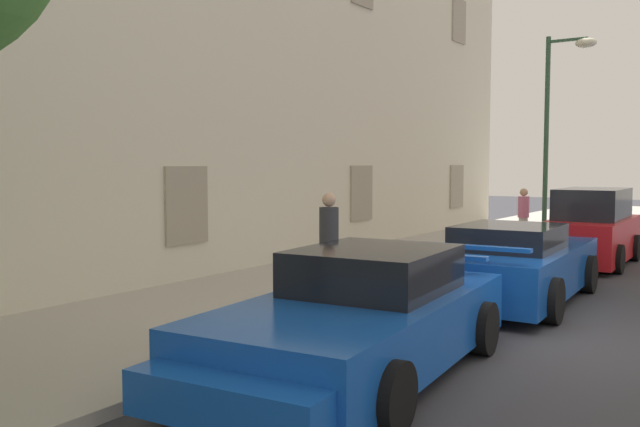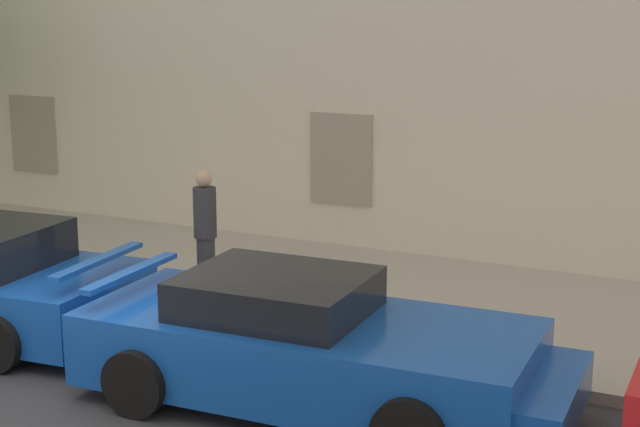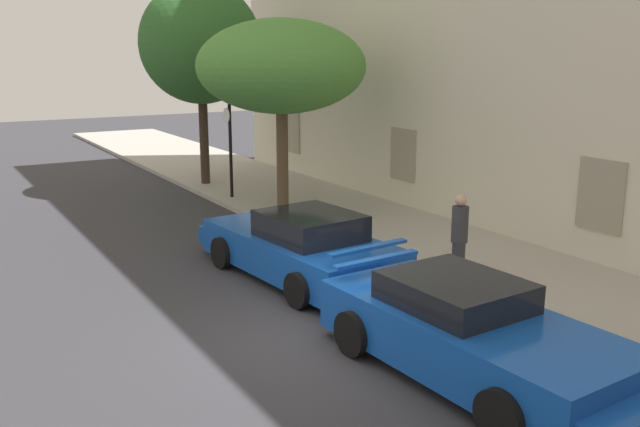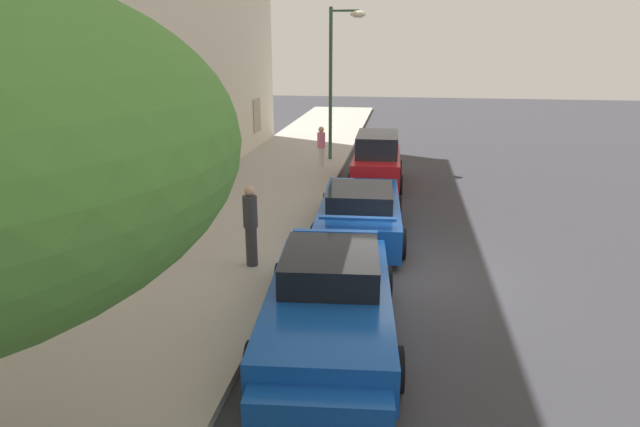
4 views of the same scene
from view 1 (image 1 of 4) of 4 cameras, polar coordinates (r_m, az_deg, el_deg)
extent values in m
plane|color=#333338|center=(10.00, 18.09, -9.86)|extent=(80.00, 80.00, 0.00)
cube|color=#A8A399|center=(12.07, -3.73, -6.92)|extent=(60.00, 4.38, 0.14)
cube|color=#9E937F|center=(13.30, -11.14, 0.69)|extent=(1.10, 0.06, 1.50)
cube|color=#9E937F|center=(18.55, 3.50, 1.73)|extent=(1.10, 0.06, 1.50)
cube|color=#9E937F|center=(24.47, 11.41, 2.25)|extent=(1.10, 0.06, 1.50)
cube|color=#9E937F|center=(24.95, 11.61, 15.58)|extent=(1.10, 0.06, 1.50)
cube|color=#144CB2|center=(7.85, 3.43, -9.53)|extent=(4.81, 2.40, 0.72)
cube|color=black|center=(8.04, 4.54, -4.73)|extent=(1.99, 1.76, 0.51)
cube|color=#144CB2|center=(6.17, -5.19, -14.26)|extent=(1.55, 1.97, 0.40)
cube|color=#144CB2|center=(9.68, 9.00, -3.46)|extent=(0.30, 1.72, 0.06)
cylinder|color=black|center=(6.24, 6.05, -15.09)|extent=(0.69, 0.29, 0.67)
cylinder|color=black|center=(7.24, -9.15, -12.39)|extent=(0.69, 0.29, 0.67)
cylinder|color=black|center=(8.86, 13.56, -9.36)|extent=(0.69, 0.29, 0.67)
cylinder|color=black|center=(9.59, 1.75, -8.21)|extent=(0.69, 0.29, 0.67)
cube|color=#144CB2|center=(12.37, 15.98, -4.48)|extent=(4.77, 2.18, 0.77)
cube|color=black|center=(11.96, 15.59, -1.92)|extent=(1.95, 1.65, 0.41)
cube|color=#144CB2|center=(14.36, 18.18, -3.73)|extent=(1.49, 1.87, 0.42)
cube|color=#144CB2|center=(10.24, 12.83, -2.78)|extent=(0.24, 1.67, 0.06)
cylinder|color=black|center=(14.05, 13.69, -4.28)|extent=(0.71, 0.27, 0.70)
cylinder|color=black|center=(13.59, 21.61, -4.74)|extent=(0.71, 0.27, 0.70)
cylinder|color=black|center=(11.35, 9.18, -6.22)|extent=(0.71, 0.27, 0.70)
cylinder|color=black|center=(10.78, 18.95, -6.95)|extent=(0.71, 0.27, 0.70)
cube|color=red|center=(17.39, 21.86, -1.98)|extent=(4.02, 1.66, 0.96)
cube|color=#1E232B|center=(17.33, 21.93, 0.78)|extent=(2.42, 1.44, 0.72)
cylinder|color=black|center=(16.12, 23.76, -3.53)|extent=(0.66, 0.21, 0.65)
cylinder|color=black|center=(16.44, 18.33, -3.25)|extent=(0.66, 0.21, 0.65)
cylinder|color=black|center=(18.47, 24.95, -2.63)|extent=(0.66, 0.21, 0.65)
cylinder|color=black|center=(18.75, 20.18, -2.40)|extent=(0.66, 0.21, 0.65)
cylinder|color=#2D5138|center=(21.23, 18.47, 5.94)|extent=(0.14, 0.14, 5.97)
cube|color=#2D5138|center=(21.37, 20.11, 13.53)|extent=(0.08, 1.10, 0.08)
ellipsoid|color=#EAE5C6|center=(21.24, 21.45, 13.20)|extent=(0.44, 0.60, 0.28)
cylinder|color=#333338|center=(10.92, 0.75, -5.36)|extent=(0.30, 0.30, 0.88)
cylinder|color=#333338|center=(10.82, 0.76, -1.27)|extent=(0.38, 0.38, 0.68)
sphere|color=tan|center=(10.78, 0.76, 1.16)|extent=(0.22, 0.22, 0.22)
cylinder|color=silver|center=(19.85, 16.69, -1.41)|extent=(0.34, 0.34, 0.76)
cylinder|color=pink|center=(19.80, 16.73, 0.53)|extent=(0.43, 0.43, 0.59)
sphere|color=tan|center=(19.77, 16.76, 1.72)|extent=(0.22, 0.22, 0.22)
camera|label=2|loc=(16.61, 50.28, 8.61)|focal=53.33mm
camera|label=3|loc=(18.53, 42.84, 9.59)|focal=38.53mm
camera|label=4|loc=(3.97, -86.85, 37.20)|focal=30.11mm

